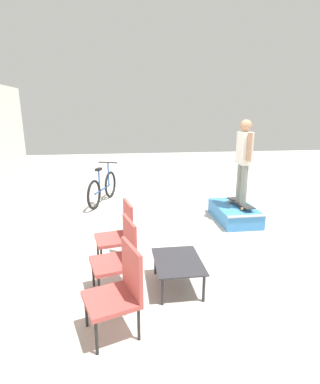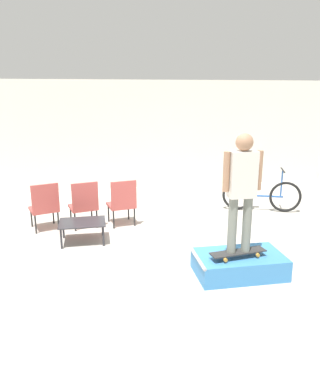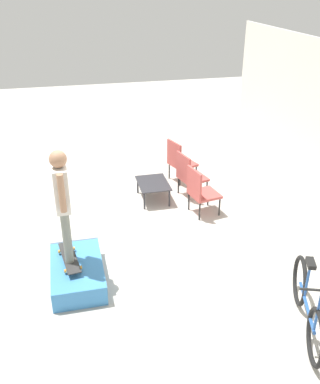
{
  "view_description": "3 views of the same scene",
  "coord_description": "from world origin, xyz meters",
  "px_view_note": "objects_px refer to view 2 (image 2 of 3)",
  "views": [
    {
      "loc": [
        -4.72,
        1.33,
        2.31
      ],
      "look_at": [
        0.17,
        0.68,
        0.96
      ],
      "focal_mm": 28.0,
      "sensor_mm": 36.0,
      "label": 1
    },
    {
      "loc": [
        -0.93,
        -5.96,
        2.68
      ],
      "look_at": [
        0.24,
        0.65,
        0.88
      ],
      "focal_mm": 35.0,
      "sensor_mm": 36.0,
      "label": 2
    },
    {
      "loc": [
        6.56,
        -1.05,
        4.24
      ],
      "look_at": [
        0.19,
        0.45,
        0.89
      ],
      "focal_mm": 40.0,
      "sensor_mm": 36.0,
      "label": 3
    }
  ],
  "objects_px": {
    "coffee_table": "(82,224)",
    "patio_chair_left": "(45,205)",
    "patio_chair_center": "(84,203)",
    "bicycle": "(261,195)",
    "skateboard_on_ramp": "(238,252)",
    "patio_chair_right": "(122,201)",
    "person_skater": "(242,184)",
    "skate_ramp_box": "(239,264)"
  },
  "relations": [
    {
      "from": "patio_chair_right",
      "to": "skate_ramp_box",
      "type": "bearing_deg",
      "value": 111.31
    },
    {
      "from": "bicycle",
      "to": "patio_chair_left",
      "type": "bearing_deg",
      "value": -155.26
    },
    {
      "from": "coffee_table",
      "to": "bicycle",
      "type": "bearing_deg",
      "value": 16.35
    },
    {
      "from": "skateboard_on_ramp",
      "to": "person_skater",
      "type": "relative_size",
      "value": 0.51
    },
    {
      "from": "person_skater",
      "to": "patio_chair_right",
      "type": "relative_size",
      "value": 1.77
    },
    {
      "from": "patio_chair_left",
      "to": "skateboard_on_ramp",
      "type": "bearing_deg",
      "value": 121.49
    },
    {
      "from": "patio_chair_right",
      "to": "bicycle",
      "type": "bearing_deg",
      "value": 176.46
    },
    {
      "from": "person_skater",
      "to": "bicycle",
      "type": "height_order",
      "value": "person_skater"
    },
    {
      "from": "coffee_table",
      "to": "patio_chair_center",
      "type": "distance_m",
      "value": 0.78
    },
    {
      "from": "patio_chair_right",
      "to": "patio_chair_left",
      "type": "bearing_deg",
      "value": -11.1
    },
    {
      "from": "person_skater",
      "to": "patio_chair_center",
      "type": "height_order",
      "value": "person_skater"
    },
    {
      "from": "skate_ramp_box",
      "to": "patio_chair_right",
      "type": "relative_size",
      "value": 1.38
    },
    {
      "from": "coffee_table",
      "to": "patio_chair_left",
      "type": "distance_m",
      "value": 1.08
    },
    {
      "from": "skate_ramp_box",
      "to": "bicycle",
      "type": "relative_size",
      "value": 0.79
    },
    {
      "from": "patio_chair_right",
      "to": "skateboard_on_ramp",
      "type": "bearing_deg",
      "value": 109.31
    },
    {
      "from": "skateboard_on_ramp",
      "to": "patio_chair_left",
      "type": "height_order",
      "value": "patio_chair_left"
    },
    {
      "from": "coffee_table",
      "to": "patio_chair_center",
      "type": "bearing_deg",
      "value": 88.15
    },
    {
      "from": "skate_ramp_box",
      "to": "bicycle",
      "type": "height_order",
      "value": "bicycle"
    },
    {
      "from": "coffee_table",
      "to": "patio_chair_center",
      "type": "xyz_separation_m",
      "value": [
        0.02,
        0.76,
        0.17
      ]
    },
    {
      "from": "skateboard_on_ramp",
      "to": "person_skater",
      "type": "distance_m",
      "value": 1.03
    },
    {
      "from": "skate_ramp_box",
      "to": "patio_chair_left",
      "type": "height_order",
      "value": "patio_chair_left"
    },
    {
      "from": "skate_ramp_box",
      "to": "patio_chair_center",
      "type": "height_order",
      "value": "patio_chair_center"
    },
    {
      "from": "coffee_table",
      "to": "patio_chair_left",
      "type": "xyz_separation_m",
      "value": [
        -0.74,
        0.76,
        0.17
      ]
    },
    {
      "from": "patio_chair_center",
      "to": "bicycle",
      "type": "distance_m",
      "value": 4.03
    },
    {
      "from": "skateboard_on_ramp",
      "to": "patio_chair_right",
      "type": "xyz_separation_m",
      "value": [
        -1.49,
        2.55,
        0.12
      ]
    },
    {
      "from": "patio_chair_center",
      "to": "bicycle",
      "type": "xyz_separation_m",
      "value": [
        4.0,
        0.42,
        -0.14
      ]
    },
    {
      "from": "patio_chair_left",
      "to": "patio_chair_right",
      "type": "relative_size",
      "value": 1.0
    },
    {
      "from": "patio_chair_center",
      "to": "bicycle",
      "type": "height_order",
      "value": "bicycle"
    },
    {
      "from": "skate_ramp_box",
      "to": "person_skater",
      "type": "distance_m",
      "value": 1.28
    },
    {
      "from": "patio_chair_left",
      "to": "patio_chair_right",
      "type": "height_order",
      "value": "same"
    },
    {
      "from": "person_skater",
      "to": "patio_chair_center",
      "type": "bearing_deg",
      "value": 130.77
    },
    {
      "from": "skate_ramp_box",
      "to": "person_skater",
      "type": "relative_size",
      "value": 0.78
    },
    {
      "from": "person_skater",
      "to": "patio_chair_right",
      "type": "bearing_deg",
      "value": 119.59
    },
    {
      "from": "coffee_table",
      "to": "patio_chair_right",
      "type": "xyz_separation_m",
      "value": [
        0.79,
        0.76,
        0.17
      ]
    },
    {
      "from": "person_skater",
      "to": "bicycle",
      "type": "xyz_separation_m",
      "value": [
        1.74,
        2.98,
        -1.05
      ]
    },
    {
      "from": "skateboard_on_ramp",
      "to": "coffee_table",
      "type": "bearing_deg",
      "value": 133.57
    },
    {
      "from": "skateboard_on_ramp",
      "to": "bicycle",
      "type": "bearing_deg",
      "value": 51.41
    },
    {
      "from": "skateboard_on_ramp",
      "to": "bicycle",
      "type": "xyz_separation_m",
      "value": [
        1.74,
        2.98,
        -0.02
      ]
    },
    {
      "from": "patio_chair_right",
      "to": "bicycle",
      "type": "distance_m",
      "value": 3.27
    },
    {
      "from": "coffee_table",
      "to": "patio_chair_left",
      "type": "bearing_deg",
      "value": 134.16
    },
    {
      "from": "patio_chair_left",
      "to": "patio_chair_right",
      "type": "xyz_separation_m",
      "value": [
        1.53,
        -0.0,
        0.0
      ]
    },
    {
      "from": "patio_chair_left",
      "to": "patio_chair_center",
      "type": "xyz_separation_m",
      "value": [
        0.76,
        -0.0,
        0.0
      ]
    }
  ]
}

